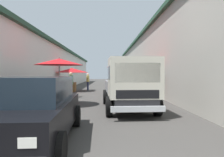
{
  "coord_description": "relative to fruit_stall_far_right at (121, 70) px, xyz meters",
  "views": [
    {
      "loc": [
        -1.34,
        -0.51,
        1.52
      ],
      "look_at": [
        11.15,
        -0.79,
        1.23
      ],
      "focal_mm": 32.93,
      "sensor_mm": 36.0,
      "label": 1
    }
  ],
  "objects": [
    {
      "name": "ground",
      "position": [
        -1.2,
        1.57,
        -1.85
      ],
      "size": [
        90.0,
        90.0,
        0.0
      ],
      "primitive_type": "plane",
      "color": "#3D3A38"
    },
    {
      "name": "fruit_stall_far_right",
      "position": [
        0.0,
        0.0,
        0.0
      ],
      "size": [
        2.31,
        2.31,
        2.46
      ],
      "color": "#9E9EA3",
      "rests_on": "ground"
    },
    {
      "name": "fruit_stall_near_left",
      "position": [
        -3.69,
        -0.57,
        0.04
      ],
      "size": [
        2.33,
        2.33,
        2.41
      ],
      "color": "#9E9EA3",
      "rests_on": "ground"
    },
    {
      "name": "building_right_concrete",
      "position": [
        1.05,
        -5.72,
        0.84
      ],
      "size": [
        49.8,
        7.5,
        5.36
      ],
      "color": "#A39E93",
      "rests_on": "ground"
    },
    {
      "name": "fruit_stall_mid_lane",
      "position": [
        -6.34,
        3.32,
        -0.11
      ],
      "size": [
        2.27,
        2.27,
        2.31
      ],
      "color": "#9E9EA3",
      "rests_on": "ground"
    },
    {
      "name": "fruit_stall_far_left",
      "position": [
        1.73,
        4.12,
        -0.22
      ],
      "size": [
        2.86,
        2.86,
        2.08
      ],
      "color": "#9E9EA3",
      "rests_on": "ground"
    },
    {
      "name": "delivery_truck",
      "position": [
        -8.08,
        0.17,
        -0.81
      ],
      "size": [
        5.0,
        2.15,
        2.08
      ],
      "color": "black",
      "rests_on": "ground"
    },
    {
      "name": "building_left_whitewash",
      "position": [
        1.05,
        8.87,
        0.23
      ],
      "size": [
        49.8,
        7.5,
        4.15
      ],
      "color": "silver",
      "rests_on": "ground"
    },
    {
      "name": "hatchback_car",
      "position": [
        -11.45,
        2.76,
        -1.11
      ],
      "size": [
        3.98,
        2.06,
        1.45
      ],
      "color": "black",
      "rests_on": "ground"
    },
    {
      "name": "vendor_by_crates",
      "position": [
        -2.9,
        3.39,
        -0.91
      ],
      "size": [
        0.65,
        0.22,
        1.63
      ],
      "color": "navy",
      "rests_on": "ground"
    },
    {
      "name": "vendor_in_shade",
      "position": [
        3.16,
        2.88,
        -0.96
      ],
      "size": [
        0.63,
        0.24,
        1.56
      ],
      "color": "navy",
      "rests_on": "ground"
    }
  ]
}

